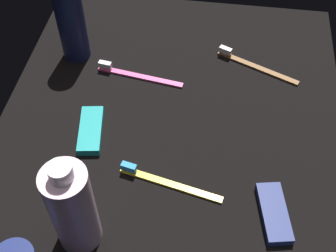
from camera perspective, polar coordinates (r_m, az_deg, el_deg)
ground_plane at (r=82.10cm, az=-0.00°, el=-1.60°), size 84.00×64.00×1.20cm
lotion_bottle at (r=93.83cm, az=-12.16°, el=12.61°), size 5.64×5.64×18.60cm
bodywash_bottle at (r=65.21cm, az=-12.04°, el=-10.12°), size 6.50×6.50×18.52cm
toothbrush_pink at (r=91.92cm, az=-4.23°, el=6.57°), size 3.94×17.97×2.10cm
toothbrush_yellow at (r=75.39cm, az=-0.47°, el=-7.00°), size 5.00×17.84×2.10cm
toothbrush_brown at (r=95.44cm, az=10.68°, el=7.70°), size 8.34×16.96×2.10cm
snack_bar_teal at (r=82.78cm, az=-9.77°, el=-0.53°), size 10.91×5.61×1.50cm
snack_bar_navy at (r=74.11cm, az=13.28°, el=-10.69°), size 10.98×5.97×1.50cm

